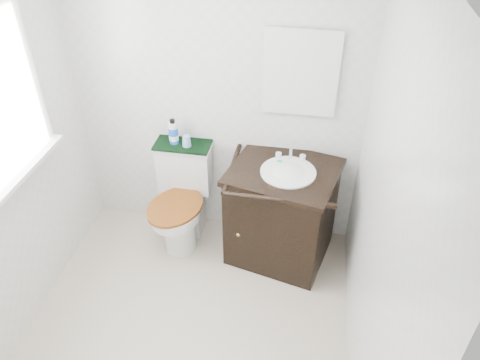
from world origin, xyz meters
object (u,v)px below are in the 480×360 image
(toilet, at_px, (183,202))
(cup, at_px, (187,141))
(mouthwash_bottle, at_px, (173,132))
(trash_bin, at_px, (267,233))
(vanity, at_px, (282,211))

(toilet, bearing_deg, cup, 68.19)
(mouthwash_bottle, distance_m, cup, 0.12)
(cup, bearing_deg, trash_bin, -9.32)
(trash_bin, bearing_deg, toilet, 179.64)
(vanity, height_order, mouthwash_bottle, mouthwash_bottle)
(toilet, distance_m, trash_bin, 0.74)
(mouthwash_bottle, bearing_deg, cup, -12.93)
(mouthwash_bottle, height_order, cup, mouthwash_bottle)
(toilet, bearing_deg, mouthwash_bottle, 117.21)
(toilet, xyz_separation_m, vanity, (0.81, -0.06, 0.07))
(vanity, distance_m, cup, 0.91)
(mouthwash_bottle, relative_size, cup, 2.31)
(trash_bin, bearing_deg, mouthwash_bottle, 170.17)
(toilet, height_order, cup, cup)
(vanity, relative_size, mouthwash_bottle, 4.51)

